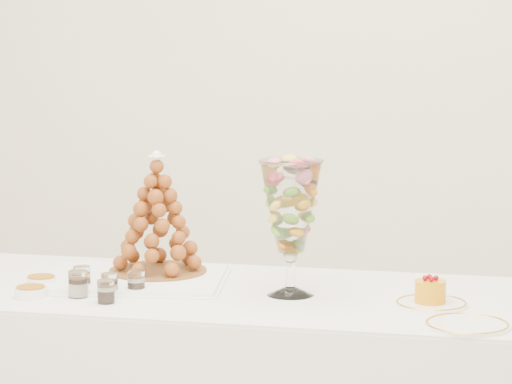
# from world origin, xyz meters

# --- Properties ---
(lace_tray) EXTENTS (0.59, 0.48, 0.02)m
(lace_tray) POSITION_xyz_m (-0.40, 0.31, 0.70)
(lace_tray) COLOR white
(lace_tray) RESTS_ON buffet_table
(macaron_vase) EXTENTS (0.18, 0.18, 0.39)m
(macaron_vase) POSITION_xyz_m (0.09, 0.27, 0.95)
(macaron_vase) COLOR white
(macaron_vase) RESTS_ON buffet_table
(cake_plate) EXTENTS (0.20, 0.20, 0.01)m
(cake_plate) POSITION_xyz_m (0.50, 0.24, 0.70)
(cake_plate) COLOR white
(cake_plate) RESTS_ON buffet_table
(spare_plate) EXTENTS (0.22, 0.22, 0.01)m
(spare_plate) POSITION_xyz_m (0.61, 0.03, 0.70)
(spare_plate) COLOR white
(spare_plate) RESTS_ON buffet_table
(verrine_a) EXTENTS (0.06, 0.06, 0.07)m
(verrine_a) POSITION_xyz_m (-0.51, 0.19, 0.73)
(verrine_a) COLOR white
(verrine_a) RESTS_ON buffet_table
(verrine_b) EXTENTS (0.06, 0.06, 0.06)m
(verrine_b) POSITION_xyz_m (-0.41, 0.13, 0.73)
(verrine_b) COLOR white
(verrine_b) RESTS_ON buffet_table
(verrine_c) EXTENTS (0.06, 0.06, 0.07)m
(verrine_c) POSITION_xyz_m (-0.34, 0.17, 0.73)
(verrine_c) COLOR white
(verrine_c) RESTS_ON buffet_table
(verrine_d) EXTENTS (0.06, 0.06, 0.08)m
(verrine_d) POSITION_xyz_m (-0.49, 0.09, 0.73)
(verrine_d) COLOR white
(verrine_d) RESTS_ON buffet_table
(verrine_e) EXTENTS (0.06, 0.06, 0.07)m
(verrine_e) POSITION_xyz_m (-0.38, 0.05, 0.73)
(verrine_e) COLOR white
(verrine_e) RESTS_ON buffet_table
(ramekin_back) EXTENTS (0.09, 0.09, 0.03)m
(ramekin_back) POSITION_xyz_m (-0.64, 0.19, 0.71)
(ramekin_back) COLOR white
(ramekin_back) RESTS_ON buffet_table
(ramekin_front) EXTENTS (0.09, 0.09, 0.03)m
(ramekin_front) POSITION_xyz_m (-0.61, 0.06, 0.71)
(ramekin_front) COLOR white
(ramekin_front) RESTS_ON buffet_table
(croquembouche) EXTENTS (0.30, 0.30, 0.37)m
(croquembouche) POSITION_xyz_m (-0.35, 0.39, 0.89)
(croquembouche) COLOR brown
(croquembouche) RESTS_ON lace_tray
(mousse_cake) EXTENTS (0.09, 0.09, 0.08)m
(mousse_cake) POSITION_xyz_m (0.49, 0.24, 0.74)
(mousse_cake) COLOR orange
(mousse_cake) RESTS_ON cake_plate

